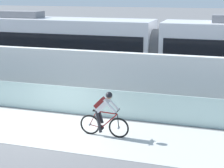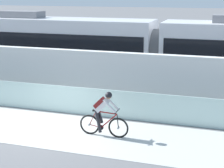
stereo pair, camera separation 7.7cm
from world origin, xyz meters
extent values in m
plane|color=slate|center=(0.00, 0.00, 0.00)|extent=(200.00, 200.00, 0.00)
cube|color=beige|center=(0.00, 0.00, 0.01)|extent=(32.00, 3.20, 0.01)
cube|color=silver|center=(0.00, 1.85, 0.57)|extent=(32.00, 0.05, 1.14)
cube|color=silver|center=(0.00, 3.65, 1.17)|extent=(32.00, 0.36, 2.33)
cube|color=#595654|center=(0.00, 6.13, 0.00)|extent=(32.00, 0.08, 0.01)
cube|color=#595654|center=(0.00, 7.57, 0.00)|extent=(32.00, 0.08, 0.01)
cube|color=silver|center=(-3.01, 6.85, 1.90)|extent=(11.00, 2.50, 3.10)
cube|color=black|center=(-3.01, 6.85, 2.25)|extent=(10.56, 2.54, 1.04)
cube|color=orange|center=(-3.01, 6.85, 0.53)|extent=(10.78, 2.53, 0.28)
cube|color=slate|center=(-4.99, 6.85, 3.63)|extent=(2.40, 1.10, 0.36)
cube|color=#232326|center=(-6.53, 6.85, 0.36)|extent=(1.40, 1.88, 0.20)
cylinder|color=black|center=(-6.53, 7.57, 0.30)|extent=(0.60, 0.10, 0.60)
cube|color=#232326|center=(0.51, 6.85, 0.36)|extent=(1.40, 1.88, 0.20)
cylinder|color=black|center=(0.51, 6.13, 0.30)|extent=(0.60, 0.10, 0.60)
cylinder|color=black|center=(0.51, 7.57, 0.30)|extent=(0.60, 0.10, 0.60)
cube|color=#232326|center=(4.97, 6.85, 0.36)|extent=(1.40, 1.88, 0.20)
cylinder|color=black|center=(4.97, 6.13, 0.30)|extent=(0.60, 0.10, 0.60)
cylinder|color=black|center=(4.97, 7.57, 0.30)|extent=(0.60, 0.10, 0.60)
cylinder|color=#59595B|center=(2.74, 6.85, 1.90)|extent=(0.60, 2.30, 2.30)
torus|color=black|center=(2.68, 0.00, 0.36)|extent=(0.72, 0.06, 0.72)
cylinder|color=#99999E|center=(2.68, 0.00, 0.36)|extent=(0.07, 0.10, 0.07)
torus|color=black|center=(1.63, 0.00, 0.36)|extent=(0.72, 0.06, 0.72)
cylinder|color=#99999E|center=(1.63, 0.00, 0.36)|extent=(0.07, 0.10, 0.07)
cylinder|color=maroon|center=(2.34, 0.00, 0.57)|extent=(0.60, 0.04, 0.58)
cylinder|color=maroon|center=(1.97, 0.00, 0.59)|extent=(0.22, 0.04, 0.59)
cylinder|color=maroon|center=(2.25, 0.00, 0.86)|extent=(0.76, 0.04, 0.07)
cylinder|color=maroon|center=(1.84, 0.00, 0.33)|extent=(0.43, 0.03, 0.09)
cylinder|color=maroon|center=(1.75, 0.00, 0.62)|extent=(0.27, 0.02, 0.53)
cylinder|color=black|center=(2.66, 0.00, 0.60)|extent=(0.08, 0.03, 0.49)
cube|color=black|center=(1.88, 0.00, 0.90)|extent=(0.24, 0.10, 0.05)
cylinder|color=black|center=(2.63, 0.00, 0.95)|extent=(0.03, 0.58, 0.03)
cylinder|color=#262628|center=(2.06, 0.00, 0.30)|extent=(0.18, 0.02, 0.18)
cube|color=silver|center=(2.10, 0.00, 1.11)|extent=(0.50, 0.28, 0.51)
cube|color=maroon|center=(2.00, 0.00, 1.21)|extent=(0.38, 0.30, 0.38)
sphere|color=#997051|center=(2.34, 0.00, 1.46)|extent=(0.20, 0.20, 0.20)
sphere|color=black|center=(2.34, 0.00, 1.49)|extent=(0.23, 0.23, 0.23)
cylinder|color=silver|center=(2.45, -0.16, 1.12)|extent=(0.41, 0.08, 0.41)
cylinder|color=silver|center=(2.45, 0.16, 1.12)|extent=(0.41, 0.08, 0.41)
cylinder|color=black|center=(1.99, -0.09, 0.55)|extent=(0.25, 0.11, 0.79)
cylinder|color=black|center=(1.99, 0.09, 0.69)|extent=(0.25, 0.11, 0.52)
camera|label=1|loc=(5.84, -11.01, 4.89)|focal=57.44mm
camera|label=2|loc=(5.91, -10.99, 4.89)|focal=57.44mm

